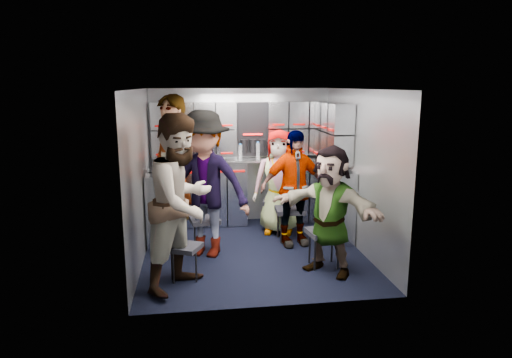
{
  "coord_description": "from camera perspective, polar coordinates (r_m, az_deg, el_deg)",
  "views": [
    {
      "loc": [
        -0.75,
        -5.61,
        2.15
      ],
      "look_at": [
        0.08,
        0.35,
        0.91
      ],
      "focal_mm": 32.0,
      "sensor_mm": 36.0,
      "label": 1
    }
  ],
  "objects": [
    {
      "name": "attendant_arc_c",
      "position": [
        6.66,
        2.87,
        -0.37
      ],
      "size": [
        0.85,
        0.67,
        1.52
      ],
      "primitive_type": "imported",
      "rotation": [
        0.0,
        0.0,
        -0.28
      ],
      "color": "black",
      "rests_on": "ground"
    },
    {
      "name": "floor",
      "position": [
        6.05,
        -0.33,
        -9.13
      ],
      "size": [
        3.0,
        3.0,
        0.0
      ],
      "primitive_type": "plane",
      "color": "black",
      "rests_on": "ground"
    },
    {
      "name": "bottle_left",
      "position": [
        6.94,
        -4.1,
        3.31
      ],
      "size": [
        0.06,
        0.06,
        0.23
      ],
      "primitive_type": "cylinder",
      "color": "white",
      "rests_on": "counter"
    },
    {
      "name": "jump_seat_near_left",
      "position": [
        5.21,
        -8.95,
        -8.64
      ],
      "size": [
        0.44,
        0.43,
        0.4
      ],
      "rotation": [
        0.0,
        0.0,
        -0.43
      ],
      "color": "black",
      "rests_on": "ground"
    },
    {
      "name": "bottle_right",
      "position": [
        6.99,
        0.24,
        3.51
      ],
      "size": [
        0.06,
        0.06,
        0.25
      ],
      "primitive_type": "cylinder",
      "color": "white",
      "rests_on": "counter"
    },
    {
      "name": "jump_seat_mid_left",
      "position": [
        6.06,
        -6.41,
        -5.32
      ],
      "size": [
        0.42,
        0.4,
        0.44
      ],
      "rotation": [
        0.0,
        0.0,
        0.16
      ],
      "color": "black",
      "rests_on": "ground"
    },
    {
      "name": "counter",
      "position": [
        7.03,
        -1.75,
        2.39
      ],
      "size": [
        2.68,
        0.42,
        0.03
      ],
      "primitive_type": "cube",
      "color": "#B4B7BC",
      "rests_on": "cart_bank_back"
    },
    {
      "name": "locker_bank_back",
      "position": [
        7.03,
        -1.83,
        6.29
      ],
      "size": [
        2.68,
        0.28,
        0.82
      ],
      "primitive_type": "cube",
      "color": "#9FA5AF",
      "rests_on": "wall_back"
    },
    {
      "name": "cup_right",
      "position": [
        7.11,
        5.34,
        2.96
      ],
      "size": [
        0.09,
        0.09,
        0.1
      ],
      "primitive_type": "cylinder",
      "color": "#CAB58E",
      "rests_on": "counter"
    },
    {
      "name": "cup_left",
      "position": [
        6.92,
        -6.89,
        2.67
      ],
      "size": [
        0.08,
        0.08,
        0.09
      ],
      "primitive_type": "cylinder",
      "color": "#CAB58E",
      "rests_on": "counter"
    },
    {
      "name": "red_latch_strip",
      "position": [
        6.86,
        -1.56,
        1.0
      ],
      "size": [
        2.6,
        0.02,
        0.03
      ],
      "primitive_type": "cube",
      "color": "#AE0806",
      "rests_on": "cart_bank_back"
    },
    {
      "name": "attendant_arc_a",
      "position": [
        4.86,
        -9.19,
        -2.92
      ],
      "size": [
        1.11,
        1.16,
        1.88
      ],
      "primitive_type": "imported",
      "rotation": [
        0.0,
        0.0,
        0.93
      ],
      "color": "black",
      "rests_on": "ground"
    },
    {
      "name": "right_cabinet",
      "position": [
        6.73,
        9.59,
        -2.68
      ],
      "size": [
        0.28,
        1.2,
        1.0
      ],
      "primitive_type": "cube",
      "color": "#9FA5AF",
      "rests_on": "ground"
    },
    {
      "name": "cart_bank_left",
      "position": [
        6.4,
        -11.66,
        -3.56
      ],
      "size": [
        0.38,
        0.76,
        0.99
      ],
      "primitive_type": "cube",
      "color": "#9FA5AF",
      "rests_on": "ground"
    },
    {
      "name": "attendant_arc_b",
      "position": [
        5.75,
        -6.48,
        -0.69
      ],
      "size": [
        1.37,
        1.11,
        1.85
      ],
      "primitive_type": "imported",
      "rotation": [
        0.0,
        0.0,
        -0.41
      ],
      "color": "black",
      "rests_on": "ground"
    },
    {
      "name": "attendant_arc_e",
      "position": [
        5.28,
        9.18,
        -3.89
      ],
      "size": [
        1.29,
        1.3,
        1.5
      ],
      "primitive_type": "imported",
      "rotation": [
        0.0,
        0.0,
        -0.79
      ],
      "color": "black",
      "rests_on": "ground"
    },
    {
      "name": "bottle_mid",
      "position": [
        6.96,
        -1.98,
        3.36
      ],
      "size": [
        0.06,
        0.06,
        0.23
      ],
      "primitive_type": "cylinder",
      "color": "white",
      "rests_on": "counter"
    },
    {
      "name": "wall_back",
      "position": [
        7.23,
        -1.93,
        2.93
      ],
      "size": [
        2.8,
        0.04,
        2.1
      ],
      "primitive_type": "cube",
      "color": "#949AA2",
      "rests_on": "ground"
    },
    {
      "name": "wall_left",
      "position": [
        5.75,
        -14.31,
        0.28
      ],
      "size": [
        0.04,
        3.0,
        2.1
      ],
      "primitive_type": "cube",
      "color": "#949AA2",
      "rests_on": "ground"
    },
    {
      "name": "attendant_arc_d",
      "position": [
        6.15,
        4.66,
        -1.17
      ],
      "size": [
        0.97,
        0.53,
        1.57
      ],
      "primitive_type": "imported",
      "rotation": [
        0.0,
        0.0,
        0.17
      ],
      "color": "black",
      "rests_on": "ground"
    },
    {
      "name": "jump_seat_near_right",
      "position": [
        5.54,
        8.52,
        -6.84
      ],
      "size": [
        0.43,
        0.41,
        0.46
      ],
      "rotation": [
        0.0,
        0.0,
        0.13
      ],
      "color": "black",
      "rests_on": "ground"
    },
    {
      "name": "locker_bank_right",
      "position": [
        6.65,
        9.62,
        5.82
      ],
      "size": [
        0.28,
        1.0,
        0.82
      ],
      "primitive_type": "cube",
      "color": "#9FA5AF",
      "rests_on": "wall_right"
    },
    {
      "name": "wall_right",
      "position": [
        6.11,
        12.79,
        1.01
      ],
      "size": [
        0.04,
        3.0,
        2.1
      ],
      "primitive_type": "cube",
      "color": "#949AA2",
      "rests_on": "ground"
    },
    {
      "name": "cart_bank_back",
      "position": [
        7.13,
        -1.72,
        -1.74
      ],
      "size": [
        2.68,
        0.38,
        0.99
      ],
      "primitive_type": "cube",
      "color": "#9FA5AF",
      "rests_on": "ground"
    },
    {
      "name": "coffee_niche",
      "position": [
        7.11,
        -0.43,
        6.19
      ],
      "size": [
        0.46,
        0.16,
        0.84
      ],
      "primitive_type": null,
      "color": "black",
      "rests_on": "wall_back"
    },
    {
      "name": "attendant_standing",
      "position": [
        6.22,
        -10.45,
        0.99
      ],
      "size": [
        0.81,
        0.89,
        2.04
      ],
      "primitive_type": "imported",
      "rotation": [
        0.0,
        0.0,
        -1.0
      ],
      "color": "black",
      "rests_on": "ground"
    },
    {
      "name": "ceiling",
      "position": [
        5.66,
        -0.36,
        11.17
      ],
      "size": [
        2.8,
        3.0,
        0.02
      ],
      "primitive_type": "cube",
      "color": "silver",
      "rests_on": "wall_back"
    },
    {
      "name": "jump_seat_center",
      "position": [
        6.91,
        2.56,
        -2.99
      ],
      "size": [
        0.47,
        0.45,
        0.45
      ],
      "rotation": [
        0.0,
        0.0,
        -0.27
      ],
      "color": "black",
      "rests_on": "ground"
    },
    {
      "name": "jump_seat_mid_right",
      "position": [
        6.41,
        4.25,
        -4.1
      ],
      "size": [
        0.41,
        0.39,
        0.46
      ],
      "rotation": [
        0.0,
        0.0,
        -0.06
      ],
      "color": "black",
      "rests_on": "ground"
    }
  ]
}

